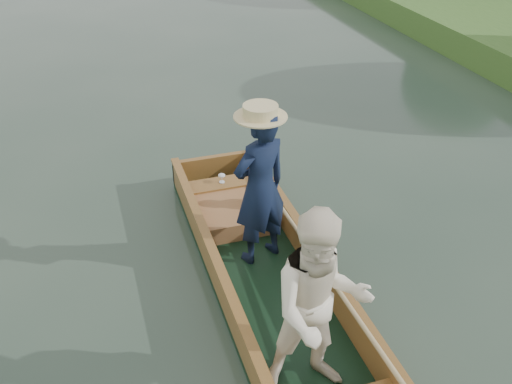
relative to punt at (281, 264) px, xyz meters
name	(u,v)px	position (x,y,z in m)	size (l,w,h in m)	color
ground	(274,301)	(0.01, 0.19, -0.63)	(120.00, 120.00, 0.00)	#283D30
punt	(281,264)	(0.00, 0.00, 0.00)	(1.12, 5.00, 1.85)	black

